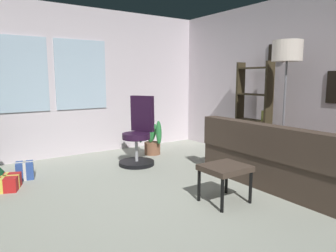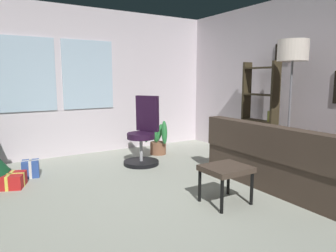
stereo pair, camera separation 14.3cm
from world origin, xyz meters
The scene contains 11 objects.
ground_plane centered at (0.00, 0.00, -0.05)m, with size 5.06×5.76×0.10m, color #A3A798.
wall_back_with_windows centered at (-0.02, 2.93, 1.30)m, with size 5.06×0.12×2.60m.
wall_right_with_frames centered at (2.58, 0.00, 1.30)m, with size 0.12×5.76×2.60m.
couch centered at (1.85, -0.30, 0.28)m, with size 1.73×2.10×0.81m.
footstool centered at (0.64, -0.20, 0.36)m, with size 0.49×0.43×0.42m.
gift_box_red centered at (-1.32, 1.61, 0.09)m, with size 0.42×0.41×0.18m.
gift_box_blue centered at (-1.04, 1.93, 0.12)m, with size 0.26×0.25×0.24m.
office_chair centered at (0.62, 1.71, 0.43)m, with size 0.58×0.57×1.09m.
bookshelf centered at (2.32, 0.85, 0.71)m, with size 0.18×0.64×1.63m.
floor_lamp centered at (2.04, 0.08, 1.63)m, with size 0.40×0.40×1.87m.
potted_plant centered at (1.12, 2.14, 0.24)m, with size 0.44×0.41×0.64m.
Camera 1 is at (-1.74, -2.59, 1.36)m, focal length 33.43 mm.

